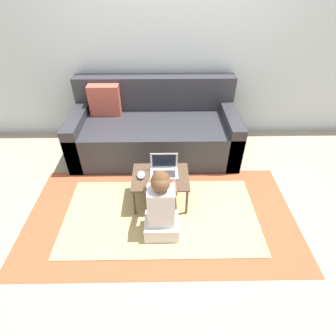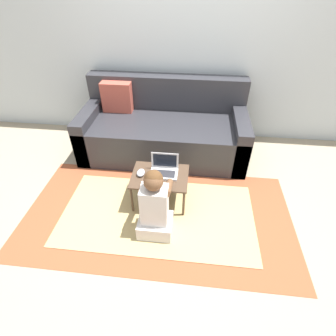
% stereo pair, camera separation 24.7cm
% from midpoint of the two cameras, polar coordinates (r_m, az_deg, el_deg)
% --- Properties ---
extents(ground_plane, '(16.00, 16.00, 0.00)m').
position_cam_midpoint_polar(ground_plane, '(2.62, 3.95, -9.02)').
color(ground_plane, gray).
extents(wall_back, '(9.00, 0.06, 2.50)m').
position_cam_midpoint_polar(wall_back, '(3.37, 6.66, 26.62)').
color(wall_back, silver).
rests_on(wall_back, ground_plane).
extents(area_rug, '(2.54, 1.34, 0.01)m').
position_cam_midpoint_polar(area_rug, '(2.56, 0.53, -10.16)').
color(area_rug, '#9E4C2D').
rests_on(area_rug, ground_plane).
extents(couch, '(1.95, 0.92, 0.85)m').
position_cam_midpoint_polar(couch, '(3.26, 1.21, 8.42)').
color(couch, '#2D2D33').
rests_on(couch, ground_plane).
extents(laptop_desk, '(0.54, 0.40, 0.33)m').
position_cam_midpoint_polar(laptop_desk, '(2.50, 1.04, -2.43)').
color(laptop_desk, '#4C3828').
rests_on(laptop_desk, ground_plane).
extents(laptop, '(0.26, 0.18, 0.19)m').
position_cam_midpoint_polar(laptop, '(2.49, 1.99, -0.60)').
color(laptop, silver).
rests_on(laptop, laptop_desk).
extents(computer_mouse, '(0.07, 0.11, 0.04)m').
position_cam_midpoint_polar(computer_mouse, '(2.48, -3.13, -1.15)').
color(computer_mouse, '#B2B7C1').
rests_on(computer_mouse, laptop_desk).
extents(person_seated, '(0.30, 0.38, 0.69)m').
position_cam_midpoint_polar(person_seated, '(2.21, 0.31, -8.63)').
color(person_seated, silver).
rests_on(person_seated, ground_plane).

